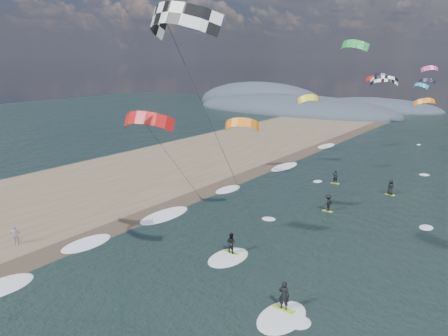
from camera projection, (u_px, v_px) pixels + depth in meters
The scene contains 10 objects.
ground at pixel (122, 322), 26.43m from camera, with size 260.00×260.00×0.00m, color black.
sand_strip at pixel (44, 203), 47.88m from camera, with size 26.00×240.00×0.00m, color brown.
wet_sand_strip at pixel (117, 227), 41.09m from camera, with size 3.00×240.00×0.00m, color #382D23.
coastal_hills at pixel (289, 108), 136.63m from camera, with size 80.00×41.00×15.00m.
kitesurfer_near_a at pixel (189, 78), 21.99m from camera, with size 8.09×8.84×18.55m.
kitesurfer_near_b at pixel (171, 163), 31.68m from camera, with size 7.13×8.65×12.65m.
far_kitesurfers at pixel (350, 193), 48.48m from camera, with size 8.12×11.18×1.81m.
bg_kite_field at pixel (391, 82), 67.48m from camera, with size 12.89×76.75×9.40m.
shoreline_surf at pixel (161, 215), 44.14m from camera, with size 2.40×79.40×0.11m.
beach_walker at pixel (15, 235), 37.18m from camera, with size 0.98×0.41×1.67m, color #B7B4C0.
Camera 1 is at (18.64, -15.29, 15.60)m, focal length 35.00 mm.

